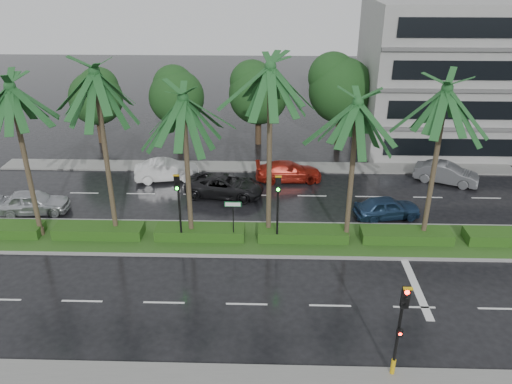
{
  "coord_description": "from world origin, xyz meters",
  "views": [
    {
      "loc": [
        1.01,
        -24.26,
        15.2
      ],
      "look_at": [
        0.26,
        1.5,
        2.88
      ],
      "focal_mm": 35.0,
      "sensor_mm": 36.0,
      "label": 1
    }
  ],
  "objects_px": {
    "street_sign": "(233,212)",
    "car_silver": "(33,202)",
    "signal_median_left": "(178,198)",
    "car_grey": "(446,173)",
    "car_white": "(167,170)",
    "signal_near": "(400,327)",
    "car_darkgrey": "(225,186)",
    "car_blue": "(387,208)",
    "car_red": "(289,171)"
  },
  "relations": [
    {
      "from": "signal_median_left",
      "to": "car_grey",
      "type": "xyz_separation_m",
      "value": [
        17.94,
        9.24,
        -2.26
      ]
    },
    {
      "from": "car_darkgrey",
      "to": "car_red",
      "type": "height_order",
      "value": "car_darkgrey"
    },
    {
      "from": "signal_near",
      "to": "car_silver",
      "type": "bearing_deg",
      "value": 146.45
    },
    {
      "from": "car_red",
      "to": "signal_median_left",
      "type": "bearing_deg",
      "value": 141.05
    },
    {
      "from": "signal_median_left",
      "to": "car_silver",
      "type": "height_order",
      "value": "signal_median_left"
    },
    {
      "from": "car_blue",
      "to": "street_sign",
      "type": "bearing_deg",
      "value": 99.69
    },
    {
      "from": "signal_median_left",
      "to": "car_red",
      "type": "bearing_deg",
      "value": 55.44
    },
    {
      "from": "car_silver",
      "to": "signal_near",
      "type": "bearing_deg",
      "value": -129.84
    },
    {
      "from": "car_grey",
      "to": "car_red",
      "type": "bearing_deg",
      "value": 113.72
    },
    {
      "from": "car_darkgrey",
      "to": "car_blue",
      "type": "height_order",
      "value": "car_darkgrey"
    },
    {
      "from": "car_white",
      "to": "car_darkgrey",
      "type": "bearing_deg",
      "value": -130.63
    },
    {
      "from": "car_darkgrey",
      "to": "car_blue",
      "type": "xyz_separation_m",
      "value": [
        10.56,
        -2.93,
        -0.04
      ]
    },
    {
      "from": "signal_median_left",
      "to": "car_white",
      "type": "bearing_deg",
      "value": 105.64
    },
    {
      "from": "street_sign",
      "to": "car_blue",
      "type": "distance_m",
      "value": 10.23
    },
    {
      "from": "car_red",
      "to": "car_grey",
      "type": "distance_m",
      "value": 11.5
    },
    {
      "from": "signal_median_left",
      "to": "car_white",
      "type": "height_order",
      "value": "signal_median_left"
    },
    {
      "from": "street_sign",
      "to": "car_grey",
      "type": "xyz_separation_m",
      "value": [
        14.94,
        9.06,
        -1.38
      ]
    },
    {
      "from": "car_white",
      "to": "signal_near",
      "type": "bearing_deg",
      "value": -157.68
    },
    {
      "from": "car_silver",
      "to": "car_grey",
      "type": "bearing_deg",
      "value": -85.16
    },
    {
      "from": "car_darkgrey",
      "to": "car_white",
      "type": "bearing_deg",
      "value": 69.21
    },
    {
      "from": "car_silver",
      "to": "car_blue",
      "type": "relative_size",
      "value": 1.08
    },
    {
      "from": "signal_median_left",
      "to": "car_silver",
      "type": "distance_m",
      "value": 11.07
    },
    {
      "from": "signal_median_left",
      "to": "signal_near",
      "type": "bearing_deg",
      "value": -44.09
    },
    {
      "from": "car_white",
      "to": "car_blue",
      "type": "height_order",
      "value": "car_white"
    },
    {
      "from": "signal_median_left",
      "to": "street_sign",
      "type": "distance_m",
      "value": 3.13
    },
    {
      "from": "car_blue",
      "to": "car_red",
      "type": "bearing_deg",
      "value": 36.41
    },
    {
      "from": "car_blue",
      "to": "signal_near",
      "type": "bearing_deg",
      "value": 158.78
    },
    {
      "from": "car_blue",
      "to": "car_grey",
      "type": "distance_m",
      "value": 7.76
    },
    {
      "from": "car_white",
      "to": "car_grey",
      "type": "relative_size",
      "value": 1.04
    },
    {
      "from": "street_sign",
      "to": "car_white",
      "type": "bearing_deg",
      "value": 121.8
    },
    {
      "from": "car_darkgrey",
      "to": "car_grey",
      "type": "relative_size",
      "value": 1.2
    },
    {
      "from": "street_sign",
      "to": "car_silver",
      "type": "bearing_deg",
      "value": 165.06
    },
    {
      "from": "signal_near",
      "to": "signal_median_left",
      "type": "bearing_deg",
      "value": 135.91
    },
    {
      "from": "signal_median_left",
      "to": "car_darkgrey",
      "type": "relative_size",
      "value": 0.81
    },
    {
      "from": "signal_near",
      "to": "car_darkgrey",
      "type": "distance_m",
      "value": 18.29
    },
    {
      "from": "signal_near",
      "to": "car_darkgrey",
      "type": "relative_size",
      "value": 0.81
    },
    {
      "from": "car_grey",
      "to": "signal_near",
      "type": "bearing_deg",
      "value": -178.51
    },
    {
      "from": "signal_near",
      "to": "car_darkgrey",
      "type": "xyz_separation_m",
      "value": [
        -8.06,
        16.32,
        -1.75
      ]
    },
    {
      "from": "car_white",
      "to": "car_red",
      "type": "height_order",
      "value": "car_white"
    },
    {
      "from": "signal_median_left",
      "to": "car_darkgrey",
      "type": "bearing_deg",
      "value": 73.72
    },
    {
      "from": "car_darkgrey",
      "to": "signal_median_left",
      "type": "bearing_deg",
      "value": 172.18
    },
    {
      "from": "signal_median_left",
      "to": "car_blue",
      "type": "height_order",
      "value": "signal_median_left"
    },
    {
      "from": "car_blue",
      "to": "car_darkgrey",
      "type": "bearing_deg",
      "value": 63.85
    },
    {
      "from": "car_white",
      "to": "car_darkgrey",
      "type": "distance_m",
      "value": 5.16
    },
    {
      "from": "car_blue",
      "to": "car_silver",
      "type": "bearing_deg",
      "value": 79.36
    },
    {
      "from": "car_darkgrey",
      "to": "car_blue",
      "type": "distance_m",
      "value": 10.96
    },
    {
      "from": "car_silver",
      "to": "car_grey",
      "type": "xyz_separation_m",
      "value": [
        28.13,
        5.54,
        -0.03
      ]
    },
    {
      "from": "car_silver",
      "to": "car_grey",
      "type": "distance_m",
      "value": 28.67
    },
    {
      "from": "street_sign",
      "to": "car_white",
      "type": "distance_m",
      "value": 10.64
    },
    {
      "from": "car_silver",
      "to": "car_blue",
      "type": "xyz_separation_m",
      "value": [
        22.69,
        0.0,
        -0.06
      ]
    }
  ]
}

